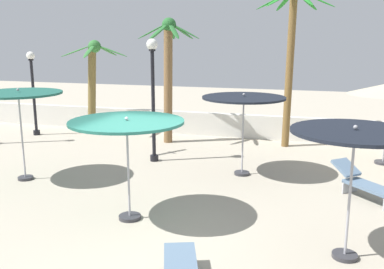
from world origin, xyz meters
The scene contains 13 objects.
ground_plane centered at (0.00, 0.00, 0.00)m, with size 56.00×56.00×0.00m, color #B2A893.
boundary_wall centered at (0.00, 9.48, 0.49)m, with size 25.20×0.30×0.98m, color silver.
patio_umbrella_0 centered at (1.25, 4.42, 2.23)m, with size 2.45×2.45×2.49m.
patio_umbrella_1 centered at (-4.75, 2.13, 2.42)m, with size 2.42×2.42×2.68m.
patio_umbrella_2 centered at (4.01, -0.06, 2.27)m, with size 2.25×2.25×2.54m.
patio_umbrella_3 centered at (-0.61, 0.41, 2.13)m, with size 2.52×2.52×2.37m.
palm_tree_0 centered at (-2.29, 7.77, 3.02)m, with size 2.41×2.41×4.84m.
palm_tree_1 centered at (2.26, 8.42, 3.65)m, with size 2.86×2.58×5.85m.
palm_tree_2 centered at (-6.03, 8.53, 2.53)m, with size 2.67×2.81×4.02m.
lamp_post_0 centered at (-8.25, 7.39, 2.09)m, with size 0.34×0.34×3.55m.
lamp_post_1 centered at (-1.86, 5.05, 2.50)m, with size 0.37×0.37×4.05m.
lounge_chair_1 centered at (1.42, -2.00, 0.39)m, with size 1.17×1.95×0.84m.
lounge_chair_2 centered at (4.60, 3.41, 0.40)m, with size 1.67×1.73×0.82m.
Camera 1 is at (3.37, -7.89, 3.99)m, focal length 39.84 mm.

